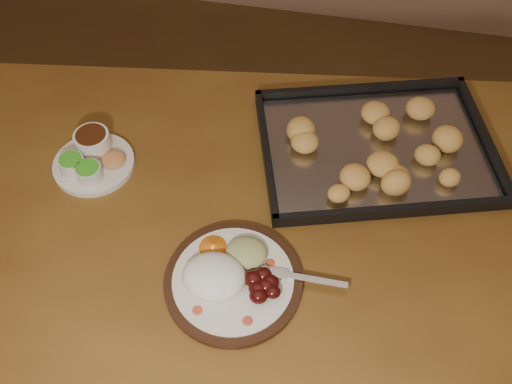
# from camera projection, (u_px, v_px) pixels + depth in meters

# --- Properties ---
(dining_table) EXTENTS (1.61, 1.10, 0.75)m
(dining_table) POSITION_uv_depth(u_px,v_px,m) (253.00, 250.00, 1.20)
(dining_table) COLOR brown
(dining_table) RESTS_ON ground
(dinner_plate) EXTENTS (0.33, 0.25, 0.06)m
(dinner_plate) POSITION_uv_depth(u_px,v_px,m) (231.00, 277.00, 1.03)
(dinner_plate) COLOR black
(dinner_plate) RESTS_ON dining_table
(condiment_saucer) EXTENTS (0.17, 0.17, 0.06)m
(condiment_saucer) POSITION_uv_depth(u_px,v_px,m) (92.00, 158.00, 1.20)
(condiment_saucer) COLOR beige
(condiment_saucer) RESTS_ON dining_table
(baking_tray) EXTENTS (0.58, 0.49, 0.05)m
(baking_tray) POSITION_uv_depth(u_px,v_px,m) (376.00, 145.00, 1.23)
(baking_tray) COLOR black
(baking_tray) RESTS_ON dining_table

